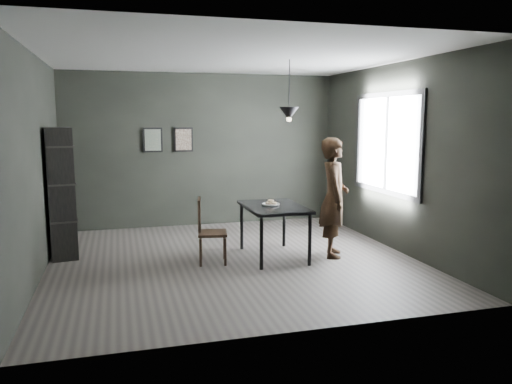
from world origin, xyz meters
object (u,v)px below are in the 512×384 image
object	(u,v)px
wood_chair	(207,227)
pendant_lamp	(289,113)
white_plate	(271,205)
cafe_table	(274,211)
woman	(334,198)
shelf_unit	(61,193)

from	to	relation	value
wood_chair	pendant_lamp	distance (m)	1.98
white_plate	pendant_lamp	world-z (taller)	pendant_lamp
cafe_table	woman	size ratio (longest dim) A/B	0.70
wood_chair	cafe_table	bearing A→B (deg)	12.25
cafe_table	shelf_unit	world-z (taller)	shelf_unit
white_plate	wood_chair	distance (m)	0.99
shelf_unit	woman	bearing A→B (deg)	-23.84
wood_chair	pendant_lamp	bearing A→B (deg)	16.38
shelf_unit	pendant_lamp	world-z (taller)	pendant_lamp
white_plate	shelf_unit	xyz separation A→B (m)	(-2.90, 0.77, 0.17)
wood_chair	woman	bearing A→B (deg)	5.79
wood_chair	shelf_unit	bearing A→B (deg)	165.44
shelf_unit	wood_chair	bearing A→B (deg)	-33.24
shelf_unit	white_plate	bearing A→B (deg)	-23.80
white_plate	shelf_unit	bearing A→B (deg)	165.10
woman	wood_chair	bearing A→B (deg)	105.98
white_plate	woman	distance (m)	0.91
woman	pendant_lamp	bearing A→B (deg)	85.72
shelf_unit	cafe_table	bearing A→B (deg)	-24.87
cafe_table	shelf_unit	bearing A→B (deg)	164.04
woman	shelf_unit	xyz separation A→B (m)	(-3.77, 1.00, 0.07)
white_plate	pendant_lamp	bearing A→B (deg)	7.28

